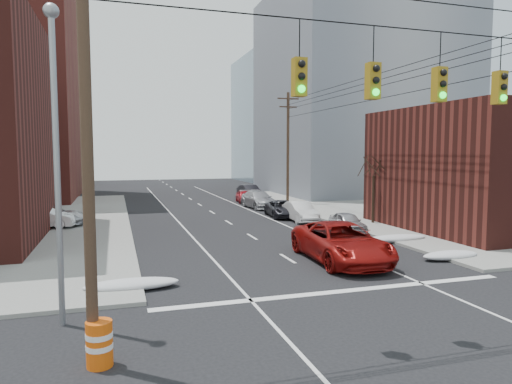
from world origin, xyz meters
TOP-DOWN VIEW (x-y plane):
  - ground at (0.00, 0.00)m, footprint 160.00×160.00m
  - sidewalk_ne at (27.00, 27.00)m, footprint 40.00×40.00m
  - building_office at (22.00, 44.00)m, footprint 22.00×20.00m
  - building_glass at (24.00, 70.00)m, footprint 20.00×18.00m
  - utility_pole_left at (-8.50, 3.00)m, footprint 2.20×0.28m
  - utility_pole_far at (8.50, 34.00)m, footprint 2.20×0.28m
  - traffic_signals at (0.10, 2.97)m, footprint 17.00×0.42m
  - street_light at (-9.50, 6.00)m, footprint 0.44×0.44m
  - bare_tree at (9.59, 20.00)m, footprint 2.09×2.20m
  - snow_nw at (-7.40, 9.00)m, footprint 3.50×1.08m
  - snow_ne at (7.40, 9.50)m, footprint 3.00×1.08m
  - snow_east_far at (7.40, 14.00)m, footprint 4.00×1.08m
  - red_pickup at (2.21, 10.74)m, footprint 3.28×6.66m
  - parked_car_a at (6.40, 17.84)m, footprint 1.85×3.85m
  - parked_car_b at (5.25, 22.97)m, footprint 1.73×4.46m
  - parked_car_c at (4.80, 25.56)m, footprint 2.64×4.90m
  - parked_car_d at (4.80, 31.86)m, footprint 2.59×5.51m
  - parked_car_e at (4.80, 36.71)m, footprint 2.00×4.01m
  - parked_car_f at (6.40, 40.26)m, footprint 1.95×4.75m
  - lot_car_a at (-12.52, 24.33)m, footprint 4.42×2.23m
  - lot_car_b at (-12.23, 25.28)m, footprint 5.34×3.48m
  - construction_barrel at (-8.36, 2.89)m, footprint 0.83×0.83m

SIDE VIEW (x-z plane):
  - ground at x=0.00m, z-range 0.00..0.00m
  - sidewalk_ne at x=27.00m, z-range 0.00..0.15m
  - snow_nw at x=-7.40m, z-range 0.00..0.42m
  - snow_ne at x=7.40m, z-range 0.00..0.42m
  - snow_east_far at x=7.40m, z-range 0.00..0.42m
  - construction_barrel at x=-8.36m, z-range 0.02..1.13m
  - parked_car_a at x=6.40m, z-range 0.00..1.27m
  - parked_car_c at x=4.80m, z-range 0.00..1.31m
  - parked_car_e at x=4.80m, z-range 0.00..1.31m
  - parked_car_b at x=5.25m, z-range 0.00..1.45m
  - parked_car_f at x=6.40m, z-range 0.00..1.53m
  - parked_car_d at x=4.80m, z-range 0.00..1.55m
  - lot_car_b at x=-12.23m, z-range 0.15..1.52m
  - lot_car_a at x=-12.52m, z-range 0.15..1.54m
  - red_pickup at x=2.21m, z-range 0.00..1.82m
  - bare_tree at x=9.59m, z-range -0.15..4.79m
  - street_light at x=-9.50m, z-range 0.88..10.20m
  - utility_pole_left at x=-8.50m, z-range 0.28..11.28m
  - utility_pole_far at x=8.50m, z-range 0.28..11.28m
  - traffic_signals at x=0.10m, z-range 6.16..8.18m
  - building_glass at x=24.00m, z-range 0.00..22.00m
  - building_office at x=22.00m, z-range 0.00..25.00m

